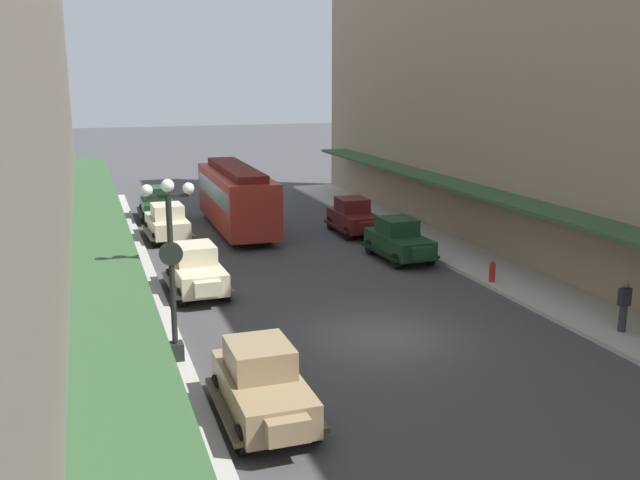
{
  "coord_description": "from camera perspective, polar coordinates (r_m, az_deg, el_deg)",
  "views": [
    {
      "loc": [
        -8.5,
        -19.19,
        7.97
      ],
      "look_at": [
        0.0,
        6.0,
        1.8
      ],
      "focal_mm": 39.54,
      "sensor_mm": 36.0,
      "label": 1
    }
  ],
  "objects": [
    {
      "name": "parked_car_0",
      "position": [
        26.84,
        -10.0,
        -2.31
      ],
      "size": [
        2.24,
        4.29,
        1.84
      ],
      "color": "beige",
      "rests_on": "ground"
    },
    {
      "name": "fire_hydrant",
      "position": [
        28.32,
        13.77,
        -2.49
      ],
      "size": [
        0.24,
        0.24,
        0.82
      ],
      "color": "#B21E19",
      "rests_on": "sidewalk_right"
    },
    {
      "name": "lamp_post_with_clock",
      "position": [
        19.77,
        -11.94,
        -1.83
      ],
      "size": [
        1.42,
        0.44,
        5.16
      ],
      "color": "black",
      "rests_on": "sidewalk_left"
    },
    {
      "name": "parked_car_1",
      "position": [
        16.99,
        -4.71,
        -11.41
      ],
      "size": [
        2.16,
        4.27,
        1.84
      ],
      "color": "#997F5B",
      "rests_on": "ground"
    },
    {
      "name": "parked_car_5",
      "position": [
        35.96,
        -12.27,
        1.5
      ],
      "size": [
        2.28,
        4.31,
        1.84
      ],
      "color": "beige",
      "rests_on": "ground"
    },
    {
      "name": "parked_car_3",
      "position": [
        36.59,
        2.72,
        1.98
      ],
      "size": [
        2.21,
        4.29,
        1.84
      ],
      "color": "#591919",
      "rests_on": "ground"
    },
    {
      "name": "sidewalk_left",
      "position": [
        20.78,
        -14.68,
        -9.72
      ],
      "size": [
        3.0,
        60.0,
        0.15
      ],
      "primitive_type": "cube",
      "color": "#B7B5AD",
      "rests_on": "ground"
    },
    {
      "name": "parked_car_2",
      "position": [
        31.51,
        6.41,
        0.1
      ],
      "size": [
        2.24,
        4.3,
        1.84
      ],
      "color": "#193D23",
      "rests_on": "ground"
    },
    {
      "name": "ground_plane",
      "position": [
        22.45,
        4.95,
        -7.78
      ],
      "size": [
        200.0,
        200.0,
        0.0
      ],
      "primitive_type": "plane",
      "color": "#424244"
    },
    {
      "name": "sidewalk_right",
      "position": [
        26.21,
        20.23,
        -5.31
      ],
      "size": [
        3.0,
        60.0,
        0.15
      ],
      "primitive_type": "cube",
      "color": "#B7B5AD",
      "rests_on": "ground"
    },
    {
      "name": "parked_car_4",
      "position": [
        41.38,
        -13.06,
        2.95
      ],
      "size": [
        2.22,
        4.29,
        1.84
      ],
      "color": "#193D23",
      "rests_on": "ground"
    },
    {
      "name": "pedestrian_0",
      "position": [
        24.07,
        23.37,
        -4.91
      ],
      "size": [
        0.36,
        0.24,
        1.64
      ],
      "color": "#2D2D33",
      "rests_on": "sidewalk_right"
    },
    {
      "name": "streetcar",
      "position": [
        37.24,
        -6.79,
        3.6
      ],
      "size": [
        2.62,
        9.63,
        3.46
      ],
      "color": "#A52D23",
      "rests_on": "ground"
    }
  ]
}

